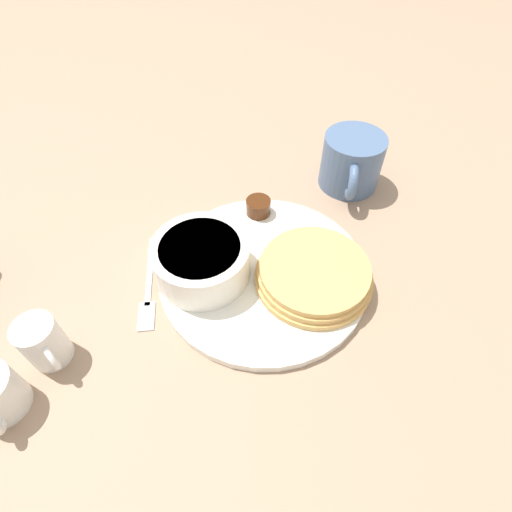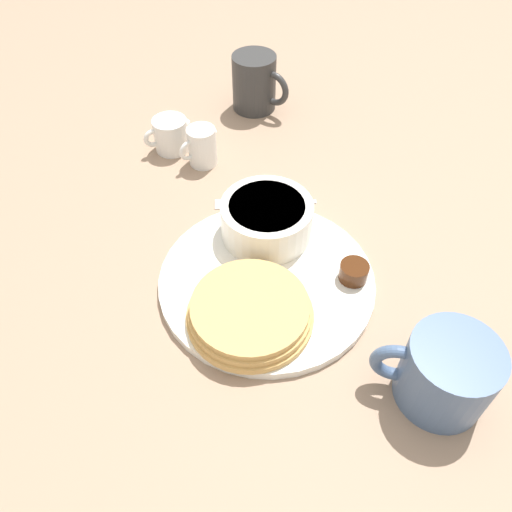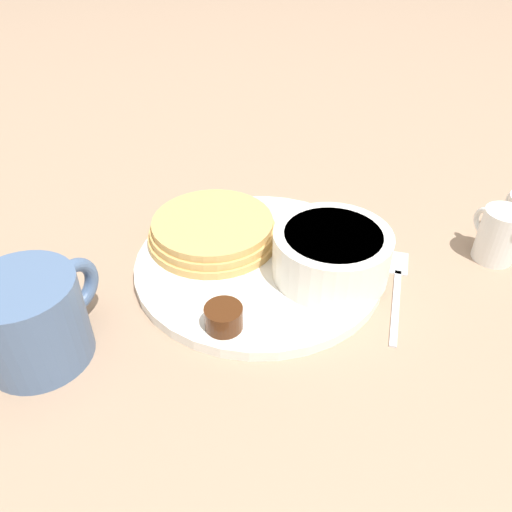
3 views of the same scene
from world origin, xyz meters
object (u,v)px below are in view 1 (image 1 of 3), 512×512
object	(u,v)px
creamer_pitcher_near	(43,342)
plate	(264,273)
bowl	(201,259)
fork	(148,292)
coffee_mug	(351,162)

from	to	relation	value
creamer_pitcher_near	plate	bearing A→B (deg)	-36.94
plate	bowl	xyz separation A→B (m)	(-0.04, 0.07, 0.03)
creamer_pitcher_near	fork	xyz separation A→B (m)	(0.12, -0.04, -0.03)
plate	bowl	distance (m)	0.09
bowl	fork	bearing A→B (deg)	135.86
plate	fork	bearing A→B (deg)	128.23
coffee_mug	fork	world-z (taller)	coffee_mug
bowl	fork	distance (m)	0.08
creamer_pitcher_near	fork	bearing A→B (deg)	-19.24
fork	coffee_mug	bearing A→B (deg)	-25.51
creamer_pitcher_near	fork	distance (m)	0.13
plate	coffee_mug	distance (m)	0.24
bowl	creamer_pitcher_near	distance (m)	0.20
coffee_mug	bowl	bearing A→B (deg)	159.17
plate	bowl	world-z (taller)	bowl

